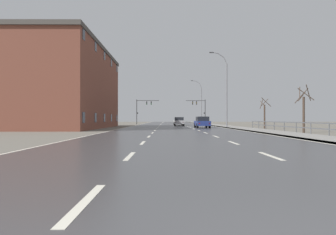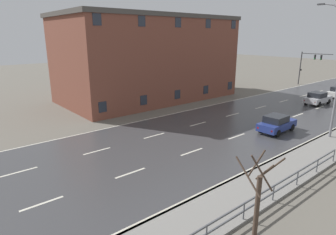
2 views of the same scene
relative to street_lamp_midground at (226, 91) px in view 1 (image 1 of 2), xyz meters
name	(u,v)px [view 1 (image 1 of 2)]	position (x,y,z in m)	size (l,w,h in m)	color
ground_plane	(173,127)	(-7.44, 7.79, -5.41)	(160.00, 160.00, 0.12)	#666056
road_asphalt_strip	(172,125)	(-7.44, 19.78, -5.34)	(14.00, 120.00, 0.03)	#3D3D3F
sidewalk_right	(211,125)	(0.99, 19.79, -5.29)	(3.00, 120.00, 0.12)	gray
guardrail	(303,126)	(2.41, -18.96, -4.64)	(0.07, 27.86, 1.00)	#515459
street_lamp_midground	(226,91)	(0.00, 0.00, 0.00)	(2.60, 0.24, 10.94)	slate
street_lamp_distant	(201,103)	(-0.01, 30.78, -0.05)	(2.68, 0.24, 10.86)	slate
traffic_signal_right	(200,107)	(-0.65, 25.88, -1.41)	(4.53, 0.36, 5.74)	#38383A
traffic_signal_left	(142,107)	(-14.02, 25.26, -1.39)	(5.21, 0.36, 5.72)	#38383A
car_near_right	(178,121)	(-6.08, 18.35, -4.54)	(1.89, 4.12, 1.57)	silver
car_distant	(179,121)	(-6.15, 11.90, -4.54)	(1.96, 4.16, 1.57)	#B7B7BC
car_mid_centre	(202,122)	(-3.63, -2.05, -4.54)	(1.94, 4.15, 1.57)	navy
brick_building	(60,88)	(-23.04, -2.17, 0.15)	(12.29, 23.22, 10.97)	brown
bare_tree_mid	(304,110)	(3.72, -16.26, -3.33)	(1.46, 1.50, 4.27)	#423328
bare_tree_far	(264,114)	(4.15, -4.41, -3.48)	(1.29, 1.32, 3.99)	#423328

